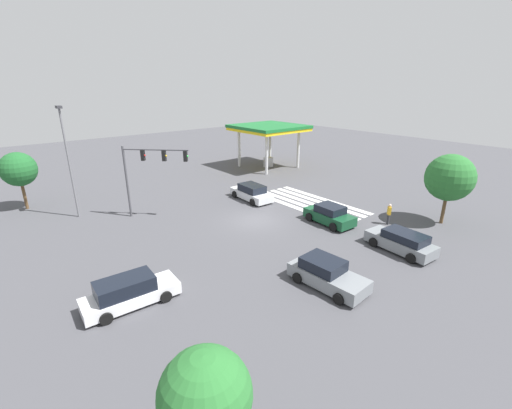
{
  "coord_description": "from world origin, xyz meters",
  "views": [
    {
      "loc": [
        -20.11,
        16.69,
        10.72
      ],
      "look_at": [
        0.0,
        0.0,
        1.4
      ],
      "focal_mm": 24.0,
      "sensor_mm": 36.0,
      "label": 1
    }
  ],
  "objects": [
    {
      "name": "street_light_pole_a",
      "position": [
        10.29,
        11.02,
        5.36
      ],
      "size": [
        0.8,
        0.36,
        9.08
      ],
      "color": "slate",
      "rests_on": "ground_plane"
    },
    {
      "name": "car_4",
      "position": [
        -9.87,
        3.09,
        0.71
      ],
      "size": [
        4.53,
        2.35,
        1.53
      ],
      "rotation": [
        0.0,
        0.0,
        3.2
      ],
      "color": "gray",
      "rests_on": "ground_plane"
    },
    {
      "name": "pedestrian",
      "position": [
        -7.36,
        -7.64,
        0.97
      ],
      "size": [
        0.41,
        0.41,
        1.72
      ],
      "rotation": [
        0.0,
        0.0,
        0.8
      ],
      "color": "#38383D",
      "rests_on": "ground_plane"
    },
    {
      "name": "traffic_signal_mast",
      "position": [
        6.21,
        6.21,
        4.42
      ],
      "size": [
        3.92,
        3.92,
        5.99
      ],
      "rotation": [
        0.0,
        0.0,
        -2.36
      ],
      "color": "#47474C",
      "rests_on": "ground_plane"
    },
    {
      "name": "car_3",
      "position": [
        4.42,
        -3.09,
        0.72
      ],
      "size": [
        4.83,
        2.25,
        1.52
      ],
      "rotation": [
        0.0,
        0.0,
        -0.04
      ],
      "color": "silver",
      "rests_on": "ground_plane"
    },
    {
      "name": "car_2",
      "position": [
        -10.4,
        -4.01,
        0.7
      ],
      "size": [
        4.65,
        2.29,
        1.44
      ],
      "rotation": [
        0.0,
        0.0,
        -0.08
      ],
      "color": "gray",
      "rests_on": "ground_plane"
    },
    {
      "name": "tree_corner_a",
      "position": [
        -9.99,
        -11.22,
        3.79
      ],
      "size": [
        3.65,
        3.65,
        5.63
      ],
      "color": "brown",
      "rests_on": "ground_plane"
    },
    {
      "name": "car_0",
      "position": [
        -4.63,
        12.19,
        0.73
      ],
      "size": [
        2.14,
        4.84,
        1.53
      ],
      "rotation": [
        0.0,
        0.0,
        -1.63
      ],
      "color": "silver",
      "rests_on": "ground_plane"
    },
    {
      "name": "gas_station_canopy",
      "position": [
        13.65,
        -13.48,
        4.97
      ],
      "size": [
        8.12,
        8.12,
        5.56
      ],
      "color": "yellow",
      "rests_on": "ground_plane"
    },
    {
      "name": "ground_plane",
      "position": [
        0.0,
        0.0,
        0.0
      ],
      "size": [
        109.66,
        109.66,
        0.0
      ],
      "primitive_type": "plane",
      "color": "#47474C"
    },
    {
      "name": "tree_corner_c",
      "position": [
        -14.35,
        13.56,
        3.36
      ],
      "size": [
        2.41,
        2.41,
        4.59
      ],
      "color": "brown",
      "rests_on": "ground_plane"
    },
    {
      "name": "crosswalk_markings",
      "position": [
        0.0,
        -6.68,
        0.0
      ],
      "size": [
        10.8,
        4.4,
        0.01
      ],
      "rotation": [
        0.0,
        0.0,
        1.57
      ],
      "color": "silver",
      "rests_on": "ground_plane"
    },
    {
      "name": "car_1",
      "position": [
        -4.21,
        -4.18,
        0.72
      ],
      "size": [
        4.23,
        2.28,
        1.54
      ],
      "rotation": [
        0.0,
        0.0,
        -0.06
      ],
      "color": "#144728",
      "rests_on": "ground_plane"
    },
    {
      "name": "tree_corner_b",
      "position": [
        15.38,
        14.09,
        3.63
      ],
      "size": [
        2.97,
        2.97,
        5.13
      ],
      "color": "brown",
      "rests_on": "ground_plane"
    }
  ]
}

